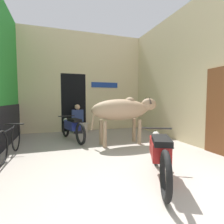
% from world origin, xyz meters
% --- Properties ---
extents(ground_plane, '(30.00, 30.00, 0.00)m').
position_xyz_m(ground_plane, '(0.00, 0.00, 0.00)').
color(ground_plane, '#9E9389').
extents(wall_back_with_doorway, '(5.06, 0.93, 4.14)m').
position_xyz_m(wall_back_with_doorway, '(-0.14, 5.63, 1.80)').
color(wall_back_with_doorway, beige).
rests_on(wall_back_with_doorway, ground_plane).
extents(wall_right_with_door, '(0.22, 5.40, 4.14)m').
position_xyz_m(wall_right_with_door, '(2.62, 2.66, 2.05)').
color(wall_right_with_door, beige).
rests_on(wall_right_with_door, ground_plane).
extents(cow, '(2.13, 0.71, 1.45)m').
position_xyz_m(cow, '(0.71, 2.75, 1.02)').
color(cow, tan).
rests_on(cow, ground_plane).
extents(motorcycle_near, '(0.99, 1.82, 0.78)m').
position_xyz_m(motorcycle_near, '(0.42, 0.44, 0.44)').
color(motorcycle_near, black).
rests_on(motorcycle_near, ground_plane).
extents(motorcycle_far, '(0.72, 1.94, 0.77)m').
position_xyz_m(motorcycle_far, '(-0.70, 3.67, 0.44)').
color(motorcycle_far, black).
rests_on(motorcycle_far, ground_plane).
extents(bicycle, '(0.44, 1.72, 0.72)m').
position_xyz_m(bicycle, '(-2.23, 2.47, 0.36)').
color(bicycle, black).
rests_on(bicycle, ground_plane).
extents(shopkeeper_seated, '(0.45, 0.34, 1.14)m').
position_xyz_m(shopkeeper_seated, '(-0.36, 4.95, 0.59)').
color(shopkeeper_seated, '#282833').
rests_on(shopkeeper_seated, ground_plane).
extents(plastic_stool, '(0.35, 0.35, 0.39)m').
position_xyz_m(plastic_stool, '(-0.10, 4.90, 0.21)').
color(plastic_stool, beige).
rests_on(plastic_stool, ground_plane).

